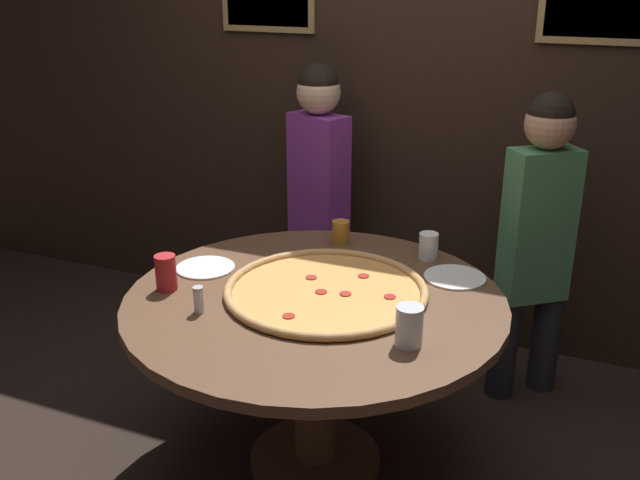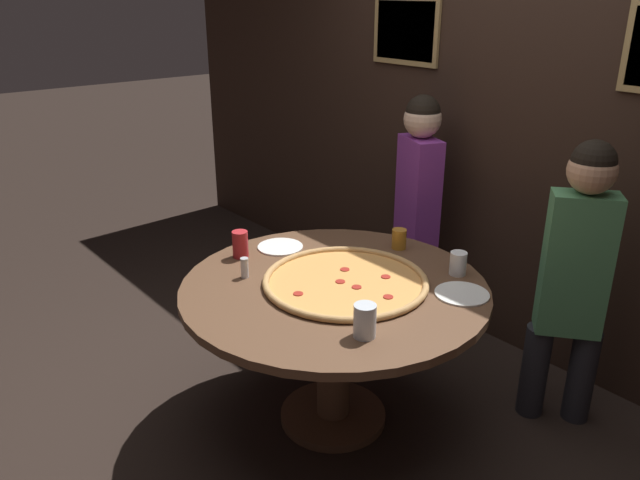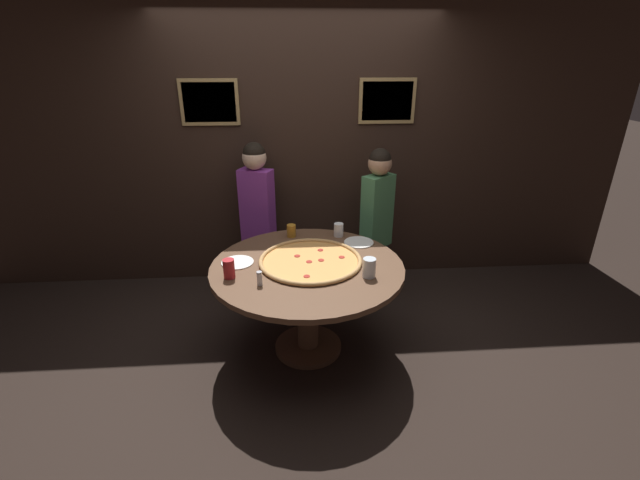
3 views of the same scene
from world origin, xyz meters
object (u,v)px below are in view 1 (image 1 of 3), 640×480
(condiment_shaker, at_px, (199,299))
(drink_cup_far_right, at_px, (341,232))
(diner_far_right, at_px, (319,189))
(giant_pizza, at_px, (326,290))
(diner_centre_back, at_px, (537,232))
(drink_cup_near_left, at_px, (166,273))
(white_plate_right_side, at_px, (455,277))
(drink_cup_far_left, at_px, (428,246))
(drink_cup_front_edge, at_px, (409,326))
(dining_table, at_px, (315,334))
(white_plate_near_front, at_px, (205,268))

(condiment_shaker, bearing_deg, drink_cup_far_right, 74.84)
(diner_far_right, bearing_deg, giant_pizza, 136.61)
(diner_far_right, height_order, diner_centre_back, diner_far_right)
(drink_cup_near_left, distance_m, white_plate_right_side, 1.10)
(drink_cup_far_left, height_order, drink_cup_far_right, drink_cup_far_left)
(drink_cup_far_left, xyz_separation_m, diner_centre_back, (0.39, 0.35, -0.00))
(drink_cup_front_edge, distance_m, drink_cup_far_right, 0.91)
(white_plate_right_side, xyz_separation_m, condiment_shaker, (-0.76, -0.63, 0.05))
(diner_far_right, bearing_deg, diner_centre_back, -165.77)
(drink_cup_far_left, height_order, white_plate_right_side, drink_cup_far_left)
(dining_table, distance_m, drink_cup_far_right, 0.58)
(dining_table, height_order, drink_cup_far_left, drink_cup_far_left)
(drink_cup_front_edge, relative_size, drink_cup_far_right, 1.31)
(condiment_shaker, bearing_deg, white_plate_right_side, 39.81)
(white_plate_near_front, distance_m, diner_centre_back, 1.43)
(drink_cup_front_edge, bearing_deg, white_plate_near_front, 163.28)
(drink_cup_front_edge, bearing_deg, drink_cup_near_left, 176.78)
(giant_pizza, relative_size, diner_far_right, 0.53)
(drink_cup_near_left, xyz_separation_m, condiment_shaker, (0.21, -0.12, -0.02))
(condiment_shaker, bearing_deg, dining_table, 39.49)
(drink_cup_far_right, height_order, diner_centre_back, diner_centre_back)
(drink_cup_far_left, distance_m, diner_centre_back, 0.52)
(drink_cup_far_right, distance_m, condiment_shaker, 0.83)
(drink_cup_front_edge, bearing_deg, diner_centre_back, 76.09)
(drink_cup_front_edge, relative_size, condiment_shaker, 1.39)
(drink_cup_front_edge, bearing_deg, diner_far_right, 124.12)
(white_plate_right_side, bearing_deg, diner_centre_back, 63.91)
(dining_table, bearing_deg, giant_pizza, 59.26)
(dining_table, distance_m, white_plate_near_front, 0.54)
(white_plate_near_front, distance_m, diner_far_right, 0.96)
(giant_pizza, bearing_deg, diner_centre_back, 51.48)
(drink_cup_far_right, height_order, white_plate_right_side, drink_cup_far_right)
(giant_pizza, xyz_separation_m, drink_cup_far_right, (-0.13, 0.49, 0.04))
(drink_cup_near_left, xyz_separation_m, drink_cup_far_left, (0.82, 0.67, -0.01))
(condiment_shaker, height_order, diner_far_right, diner_far_right)
(dining_table, xyz_separation_m, condiment_shaker, (-0.33, -0.27, 0.20))
(giant_pizza, bearing_deg, drink_cup_far_right, 105.22)
(white_plate_near_front, bearing_deg, diner_centre_back, 33.81)
(drink_cup_near_left, distance_m, white_plate_near_front, 0.23)
(dining_table, xyz_separation_m, drink_cup_far_left, (0.29, 0.52, 0.21))
(drink_cup_near_left, relative_size, drink_cup_front_edge, 1.01)
(drink_cup_front_edge, bearing_deg, giant_pizza, 147.13)
(drink_cup_front_edge, distance_m, white_plate_near_front, 0.96)
(drink_cup_far_right, xyz_separation_m, white_plate_near_front, (-0.40, -0.47, -0.05))
(diner_far_right, bearing_deg, drink_cup_far_right, 144.78)
(dining_table, height_order, diner_far_right, diner_far_right)
(white_plate_near_front, height_order, diner_centre_back, diner_centre_back)
(dining_table, relative_size, white_plate_near_front, 5.96)
(dining_table, height_order, white_plate_right_side, white_plate_right_side)
(white_plate_near_front, distance_m, condiment_shaker, 0.39)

